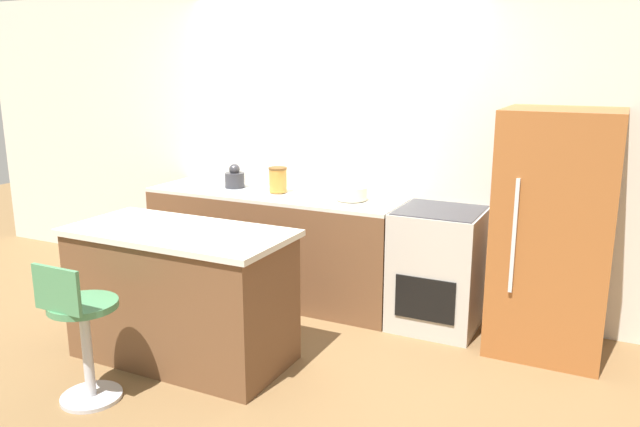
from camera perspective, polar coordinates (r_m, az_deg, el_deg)
ground_plane at (r=5.07m, az=-2.76°, el=-9.24°), size 14.00×14.00×0.00m
wall_back at (r=5.31m, az=0.56°, el=6.37°), size 8.00×0.06×2.60m
back_counter at (r=5.34m, az=-4.25°, el=-2.90°), size 2.21×0.61×0.91m
kitchen_island at (r=4.32m, az=-12.54°, el=-7.23°), size 1.50×0.73×0.91m
oven_range at (r=4.80m, az=10.70°, el=-4.97°), size 0.63×0.63×0.91m
refrigerator at (r=4.53m, az=20.60°, el=-1.71°), size 0.75×0.71×1.68m
stool_chair at (r=3.94m, az=-20.95°, el=-10.07°), size 0.40×0.40×0.88m
kettle at (r=5.45m, az=-7.81°, el=3.22°), size 0.17×0.17×0.21m
mixing_bowl at (r=4.93m, az=2.92°, el=1.87°), size 0.24×0.24×0.10m
canister_jar at (r=5.22m, az=-3.87°, el=3.11°), size 0.15×0.15×0.21m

